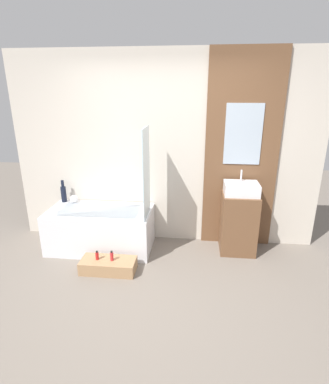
# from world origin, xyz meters

# --- Properties ---
(ground_plane) EXTENTS (12.00, 12.00, 0.00)m
(ground_plane) POSITION_xyz_m (0.00, 0.00, 0.00)
(ground_plane) COLOR slate
(wall_tiled_back) EXTENTS (4.20, 0.06, 2.60)m
(wall_tiled_back) POSITION_xyz_m (0.00, 1.58, 1.30)
(wall_tiled_back) COLOR beige
(wall_tiled_back) RESTS_ON ground_plane
(wall_wood_accent) EXTENTS (0.95, 0.04, 2.60)m
(wall_wood_accent) POSITION_xyz_m (1.03, 1.53, 1.31)
(wall_wood_accent) COLOR brown
(wall_wood_accent) RESTS_ON ground_plane
(bathtub) EXTENTS (1.39, 0.71, 0.56)m
(bathtub) POSITION_xyz_m (-0.83, 1.17, 0.28)
(bathtub) COLOR white
(bathtub) RESTS_ON ground_plane
(glass_shower_screen) EXTENTS (0.01, 0.47, 1.12)m
(glass_shower_screen) POSITION_xyz_m (-0.16, 1.07, 1.12)
(glass_shower_screen) COLOR silver
(glass_shower_screen) RESTS_ON bathtub
(wooden_step_bench) EXTENTS (0.66, 0.29, 0.15)m
(wooden_step_bench) POSITION_xyz_m (-0.57, 0.61, 0.08)
(wooden_step_bench) COLOR #A87F56
(wooden_step_bench) RESTS_ON ground_plane
(vanity_cabinet) EXTENTS (0.46, 0.43, 0.81)m
(vanity_cabinet) POSITION_xyz_m (1.03, 1.29, 0.40)
(vanity_cabinet) COLOR brown
(vanity_cabinet) RESTS_ON ground_plane
(sink) EXTENTS (0.44, 0.34, 0.30)m
(sink) POSITION_xyz_m (1.03, 1.29, 0.89)
(sink) COLOR white
(sink) RESTS_ON vanity_cabinet
(vase_tall_dark) EXTENTS (0.07, 0.07, 0.32)m
(vase_tall_dark) POSITION_xyz_m (-1.43, 1.44, 0.69)
(vase_tall_dark) COLOR black
(vase_tall_dark) RESTS_ON bathtub
(vase_round_light) EXTENTS (0.11, 0.11, 0.11)m
(vase_round_light) POSITION_xyz_m (-1.28, 1.42, 0.61)
(vase_round_light) COLOR white
(vase_round_light) RESTS_ON bathtub
(bottle_soap_primary) EXTENTS (0.04, 0.04, 0.11)m
(bottle_soap_primary) POSITION_xyz_m (-0.70, 0.61, 0.20)
(bottle_soap_primary) COLOR red
(bottle_soap_primary) RESTS_ON wooden_step_bench
(bottle_soap_secondary) EXTENTS (0.04, 0.04, 0.12)m
(bottle_soap_secondary) POSITION_xyz_m (-0.52, 0.61, 0.21)
(bottle_soap_secondary) COLOR red
(bottle_soap_secondary) RESTS_ON wooden_step_bench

